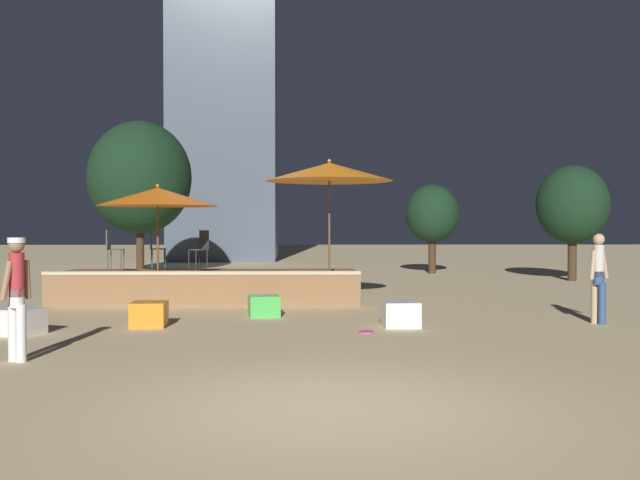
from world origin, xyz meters
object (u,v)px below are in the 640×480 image
at_px(bistro_chair_2, 201,246).
at_px(background_tree_0, 572,205).
at_px(cube_seat_2, 20,322).
at_px(background_tree_2, 140,178).
at_px(cube_seat_0, 400,314).
at_px(frisbee_disc, 366,332).
at_px(person_1, 17,293).
at_px(cube_seat_3, 149,314).
at_px(bistro_chair_0, 154,245).
at_px(bistro_chair_1, 112,246).
at_px(cube_seat_1, 264,306).
at_px(person_0, 599,276).
at_px(background_tree_1, 432,214).
at_px(patio_umbrella_1, 329,172).
at_px(patio_umbrella_0, 158,197).

distance_m(bistro_chair_2, background_tree_0, 12.76).
distance_m(cube_seat_2, background_tree_2, 14.73).
height_order(cube_seat_0, frisbee_disc, cube_seat_0).
distance_m(person_1, background_tree_0, 18.35).
distance_m(cube_seat_3, bistro_chair_0, 4.66).
bearing_deg(bistro_chair_1, frisbee_disc, -133.16).
distance_m(cube_seat_1, frisbee_disc, 2.89).
distance_m(bistro_chair_0, background_tree_2, 9.53).
height_order(cube_seat_2, bistro_chair_1, bistro_chair_1).
distance_m(cube_seat_0, cube_seat_1, 2.89).
bearing_deg(bistro_chair_1, person_0, -112.83).
bearing_deg(bistro_chair_1, bistro_chair_2, -93.37).
distance_m(cube_seat_1, cube_seat_3, 2.38).
xyz_separation_m(bistro_chair_2, background_tree_1, (7.16, 9.96, 0.89)).
bearing_deg(background_tree_2, background_tree_1, 2.58).
xyz_separation_m(patio_umbrella_1, frisbee_disc, (0.47, -4.13, -2.96)).
bearing_deg(background_tree_1, cube_seat_1, -113.99).
bearing_deg(person_0, bistro_chair_2, -145.09).
relative_size(cube_seat_2, frisbee_disc, 3.13).
height_order(cube_seat_0, bistro_chair_0, bistro_chair_0).
bearing_deg(person_0, frisbee_disc, -105.49).
relative_size(cube_seat_1, frisbee_disc, 2.70).
bearing_deg(person_1, background_tree_2, -51.68).
bearing_deg(frisbee_disc, bistro_chair_0, 130.88).
distance_m(frisbee_disc, background_tree_0, 13.68).
relative_size(patio_umbrella_1, cube_seat_1, 4.84).
relative_size(patio_umbrella_1, cube_seat_2, 4.18).
bearing_deg(background_tree_0, background_tree_1, 136.61).
relative_size(cube_seat_0, person_1, 0.40).
bearing_deg(person_1, background_tree_0, -102.02).
bearing_deg(bistro_chair_1, bistro_chair_0, -64.12).
relative_size(bistro_chair_1, background_tree_1, 0.27).
xyz_separation_m(bistro_chair_0, bistro_chair_1, (-0.88, -0.46, 0.00)).
bearing_deg(person_0, cube_seat_2, -113.13).
height_order(cube_seat_0, background_tree_1, background_tree_1).
distance_m(patio_umbrella_1, bistro_chair_1, 5.33).
height_order(bistro_chair_0, bistro_chair_1, same).
xyz_separation_m(person_0, person_1, (-9.10, -3.40, 0.03)).
relative_size(background_tree_1, background_tree_2, 0.60).
distance_m(cube_seat_2, bistro_chair_0, 5.55).
height_order(cube_seat_1, cube_seat_2, cube_seat_2).
relative_size(person_1, frisbee_disc, 6.53).
height_order(person_0, bistro_chair_1, bistro_chair_1).
distance_m(patio_umbrella_0, cube_seat_1, 3.84).
bearing_deg(background_tree_1, frisbee_disc, -104.26).
distance_m(patio_umbrella_1, person_0, 6.06).
bearing_deg(cube_seat_1, background_tree_0, 43.10).
bearing_deg(patio_umbrella_0, cube_seat_0, -34.61).
distance_m(cube_seat_1, bistro_chair_2, 3.21).
relative_size(person_1, background_tree_1, 0.49).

